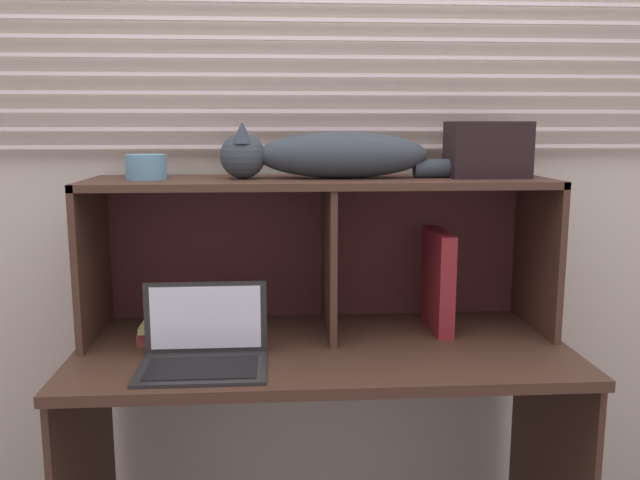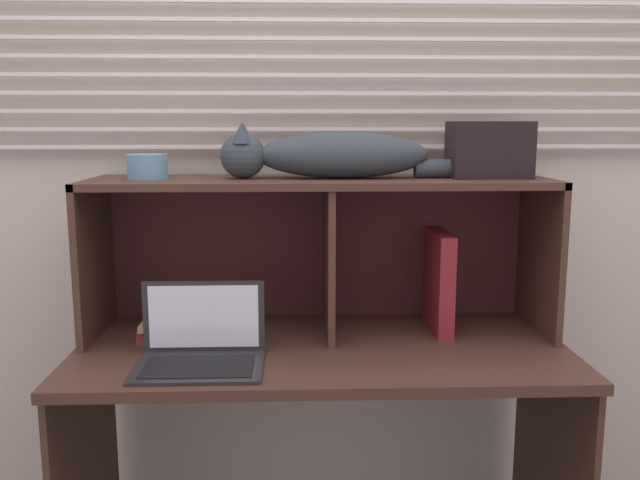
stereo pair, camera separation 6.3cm
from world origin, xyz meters
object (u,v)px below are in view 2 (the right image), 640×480
object	(u,v)px
laptop	(201,348)
cat	(330,155)
binder_upright	(439,281)
storage_box	(489,150)
book_stack	(172,324)
small_basket	(147,167)

from	to	relation	value
laptop	cat	bearing A→B (deg)	37.67
laptop	binder_upright	distance (m)	0.76
laptop	storage_box	xyz separation A→B (m)	(0.84, 0.28, 0.52)
book_stack	storage_box	distance (m)	1.11
binder_upright	storage_box	size ratio (longest dim) A/B	1.31
storage_box	book_stack	bearing A→B (deg)	-179.90
book_stack	storage_box	xyz separation A→B (m)	(0.97, 0.00, 0.53)
cat	small_basket	world-z (taller)	cat
laptop	binder_upright	world-z (taller)	binder_upright
cat	small_basket	distance (m)	0.55
binder_upright	storage_box	bearing A→B (deg)	0.00
binder_upright	small_basket	xyz separation A→B (m)	(-0.88, 0.00, 0.36)
cat	small_basket	bearing A→B (deg)	-180.00
book_stack	small_basket	size ratio (longest dim) A/B	2.18
cat	small_basket	xyz separation A→B (m)	(-0.54, -0.00, -0.03)
laptop	small_basket	xyz separation A→B (m)	(-0.18, 0.28, 0.47)
binder_upright	small_basket	bearing A→B (deg)	180.00
laptop	binder_upright	xyz separation A→B (m)	(0.70, 0.28, 0.11)
laptop	storage_box	distance (m)	1.03
book_stack	cat	bearing A→B (deg)	0.20
laptop	storage_box	world-z (taller)	storage_box
binder_upright	storage_box	world-z (taller)	storage_box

